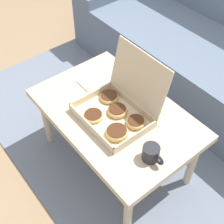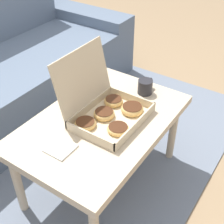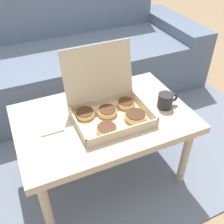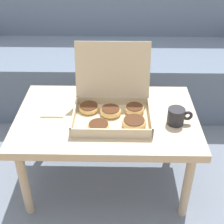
% 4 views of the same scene
% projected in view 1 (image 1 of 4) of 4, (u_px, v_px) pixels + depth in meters
% --- Properties ---
extents(ground_plane, '(12.00, 12.00, 0.00)m').
position_uv_depth(ground_plane, '(135.00, 146.00, 2.07)').
color(ground_plane, '#937756').
extents(area_rug, '(2.55, 1.98, 0.01)m').
position_uv_depth(area_rug, '(167.00, 124.00, 2.19)').
color(area_rug, slate).
rests_on(area_rug, ground_plane).
extents(coffee_table, '(0.90, 0.59, 0.45)m').
position_uv_depth(coffee_table, '(115.00, 118.00, 1.69)').
color(coffee_table, '#C6B293').
rests_on(coffee_table, ground_plane).
extents(pastry_box, '(0.37, 0.35, 0.33)m').
position_uv_depth(pastry_box, '(118.00, 109.00, 1.60)').
color(pastry_box, beige).
rests_on(pastry_box, coffee_table).
extents(coffee_mug, '(0.12, 0.08, 0.08)m').
position_uv_depth(coffee_mug, '(151.00, 153.00, 1.42)').
color(coffee_mug, '#232328').
rests_on(coffee_mug, coffee_table).
extents(napkin_stack, '(0.12, 0.12, 0.01)m').
position_uv_depth(napkin_stack, '(90.00, 82.00, 1.81)').
color(napkin_stack, white).
rests_on(napkin_stack, coffee_table).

